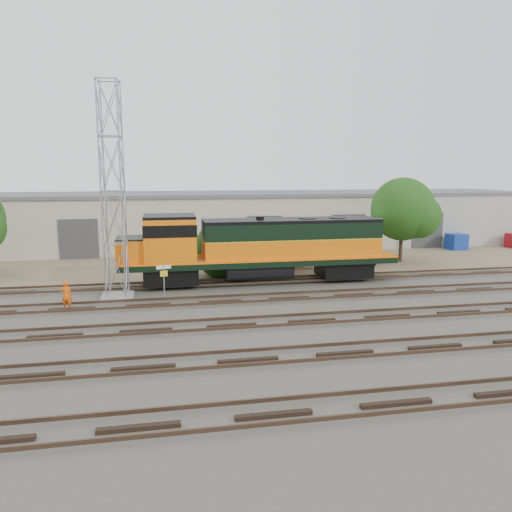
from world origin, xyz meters
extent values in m
plane|color=#47423A|center=(0.00, 0.00, 0.00)|extent=(140.00, 140.00, 0.00)
cube|color=#726047|center=(0.00, 15.00, 0.01)|extent=(80.00, 16.00, 0.02)
cube|color=black|center=(0.00, -12.00, 0.07)|extent=(80.00, 2.40, 0.14)
cube|color=#4C3828|center=(0.00, -12.75, 0.21)|extent=(80.00, 0.08, 0.14)
cube|color=#4C3828|center=(0.00, -11.25, 0.21)|extent=(80.00, 0.08, 0.14)
cube|color=black|center=(0.00, -7.50, 0.07)|extent=(80.00, 2.40, 0.14)
cube|color=#4C3828|center=(0.00, -8.25, 0.21)|extent=(80.00, 0.08, 0.14)
cube|color=#4C3828|center=(0.00, -6.75, 0.21)|extent=(80.00, 0.08, 0.14)
cube|color=black|center=(0.00, -3.00, 0.07)|extent=(80.00, 2.40, 0.14)
cube|color=#4C3828|center=(0.00, -3.75, 0.21)|extent=(80.00, 0.08, 0.14)
cube|color=#4C3828|center=(0.00, -2.25, 0.21)|extent=(80.00, 0.08, 0.14)
cube|color=black|center=(0.00, 1.50, 0.07)|extent=(80.00, 2.40, 0.14)
cube|color=#4C3828|center=(0.00, 0.75, 0.21)|extent=(80.00, 0.08, 0.14)
cube|color=#4C3828|center=(0.00, 2.25, 0.21)|extent=(80.00, 0.08, 0.14)
cube|color=black|center=(0.00, 6.00, 0.07)|extent=(80.00, 2.40, 0.14)
cube|color=#4C3828|center=(0.00, 5.25, 0.21)|extent=(80.00, 0.08, 0.14)
cube|color=#4C3828|center=(0.00, 6.75, 0.21)|extent=(80.00, 0.08, 0.14)
cube|color=beige|center=(0.00, 23.00, 2.50)|extent=(58.00, 10.00, 5.00)
cube|color=#59595B|center=(0.00, 23.00, 5.15)|extent=(58.40, 10.40, 0.30)
cube|color=#999993|center=(22.00, 17.95, 2.50)|extent=(14.00, 0.10, 5.00)
cube|color=#333335|center=(-14.00, 17.94, 1.70)|extent=(3.20, 0.12, 3.40)
cube|color=#333335|center=(-6.00, 17.94, 1.70)|extent=(3.20, 0.12, 3.40)
cube|color=#333335|center=(2.00, 17.94, 1.70)|extent=(3.20, 0.12, 3.40)
cube|color=#333335|center=(10.00, 17.94, 1.70)|extent=(3.20, 0.12, 3.40)
cube|color=#333335|center=(18.00, 17.94, 1.70)|extent=(3.20, 0.12, 3.40)
cube|color=black|center=(-6.65, 6.00, 0.81)|extent=(3.39, 2.55, 1.06)
cube|color=black|center=(5.02, 6.00, 0.81)|extent=(3.39, 2.55, 1.06)
cube|color=black|center=(-0.81, 6.00, 1.53)|extent=(18.03, 3.18, 0.37)
cylinder|color=black|center=(-0.81, 6.00, 0.86)|extent=(4.46, 1.17, 1.17)
cube|color=orange|center=(1.31, 6.00, 2.35)|extent=(11.67, 2.76, 1.27)
cube|color=black|center=(1.31, 6.00, 3.52)|extent=(11.67, 2.76, 1.06)
cube|color=black|center=(1.31, 6.00, 4.15)|extent=(11.67, 2.76, 0.21)
cube|color=orange|center=(-6.65, 6.00, 3.09)|extent=(3.18, 3.18, 2.76)
cube|color=black|center=(-6.65, 6.00, 4.56)|extent=(3.18, 3.18, 0.17)
cube|color=orange|center=(-9.09, 6.00, 2.45)|extent=(1.70, 2.55, 1.49)
cube|color=gray|center=(-9.79, 3.81, 0.10)|extent=(1.82, 1.82, 0.20)
cylinder|color=gray|center=(-10.34, 4.37, 6.25)|extent=(0.09, 0.09, 12.11)
cylinder|color=gray|center=(-9.23, 4.37, 6.25)|extent=(0.09, 0.09, 12.11)
cylinder|color=gray|center=(-10.34, 3.26, 6.25)|extent=(0.09, 0.09, 12.11)
cylinder|color=gray|center=(-9.23, 3.26, 6.25)|extent=(0.09, 0.09, 12.11)
cylinder|color=gray|center=(-7.10, 2.79, 1.04)|extent=(0.07, 0.07, 2.08)
cube|color=white|center=(-7.10, 2.79, 1.94)|extent=(0.84, 0.24, 0.21)
cube|color=yellow|center=(-7.10, 2.79, 1.56)|extent=(0.42, 0.14, 0.33)
imported|color=#F15A0D|center=(-12.27, 1.69, 0.80)|extent=(0.62, 0.45, 1.60)
cube|color=silver|center=(3.47, 10.71, 2.48)|extent=(12.32, 3.31, 2.53)
cube|color=black|center=(8.23, 11.05, 0.47)|extent=(2.41, 2.50, 0.94)
cube|color=black|center=(-1.14, 9.43, 0.61)|extent=(0.14, 0.14, 1.22)
cube|color=black|center=(-1.27, 11.30, 0.61)|extent=(0.14, 0.14, 1.22)
cube|color=#16359B|center=(20.35, 16.62, 0.75)|extent=(1.73, 1.64, 1.50)
cylinder|color=#382619|center=(-2.79, 8.85, 0.20)|extent=(0.29, 0.29, 0.39)
sphere|color=#1B4513|center=(-2.79, 8.85, 1.90)|extent=(4.30, 4.30, 4.30)
sphere|color=#1B4513|center=(-1.93, 8.21, 1.47)|extent=(3.01, 3.01, 3.01)
cylinder|color=#382619|center=(12.06, 11.59, 1.27)|extent=(0.29, 0.29, 2.55)
sphere|color=#1B4513|center=(12.06, 11.59, 4.33)|extent=(5.09, 5.09, 5.09)
sphere|color=#1B4513|center=(13.08, 10.82, 3.82)|extent=(3.56, 3.56, 3.56)
camera|label=1|loc=(-7.20, -25.74, 7.38)|focal=35.00mm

